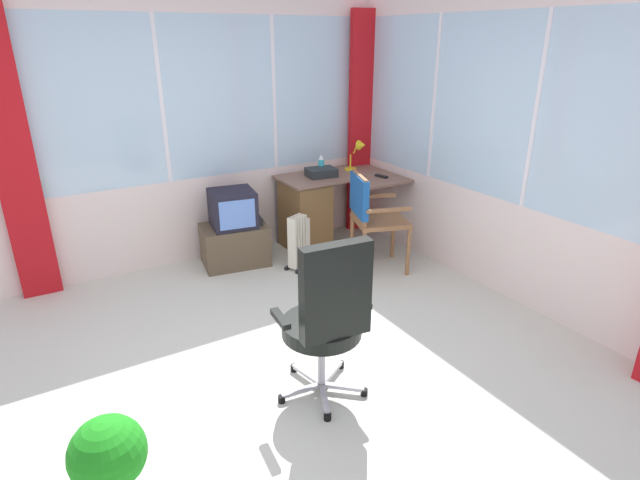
# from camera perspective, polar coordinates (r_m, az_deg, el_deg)

# --- Properties ---
(ground) EXTENTS (5.56, 5.51, 0.06)m
(ground) POSITION_cam_1_polar(r_m,az_deg,el_deg) (3.57, -4.79, -15.79)
(ground) COLOR beige
(north_window_panel) EXTENTS (4.56, 0.07, 2.53)m
(north_window_panel) POSITION_cam_1_polar(r_m,az_deg,el_deg) (5.07, -17.06, 10.88)
(north_window_panel) COLOR silver
(north_window_panel) RESTS_ON ground
(east_window_panel) EXTENTS (0.07, 4.51, 2.53)m
(east_window_panel) POSITION_cam_1_polar(r_m,az_deg,el_deg) (4.44, 22.70, 8.68)
(east_window_panel) COLOR silver
(east_window_panel) RESTS_ON ground
(curtain_north_left) EXTENTS (0.32, 0.08, 2.43)m
(curtain_north_left) POSITION_cam_1_polar(r_m,az_deg,el_deg) (4.86, -31.21, 7.65)
(curtain_north_left) COLOR red
(curtain_north_left) RESTS_ON ground
(curtain_corner) EXTENTS (0.32, 0.10, 2.43)m
(curtain_corner) POSITION_cam_1_polar(r_m,az_deg,el_deg) (5.88, 4.75, 12.68)
(curtain_corner) COLOR red
(curtain_corner) RESTS_ON ground
(desk) EXTENTS (1.19, 0.92, 0.77)m
(desk) POSITION_cam_1_polar(r_m,az_deg,el_deg) (5.44, -1.24, 3.32)
(desk) COLOR #7B5B4B
(desk) RESTS_ON ground
(desk_lamp) EXTENTS (0.23, 0.20, 0.34)m
(desk_lamp) POSITION_cam_1_polar(r_m,az_deg,el_deg) (5.66, 4.43, 10.00)
(desk_lamp) COLOR yellow
(desk_lamp) RESTS_ON desk
(tv_remote) EXTENTS (0.08, 0.16, 0.02)m
(tv_remote) POSITION_cam_1_polar(r_m,az_deg,el_deg) (5.43, 6.91, 7.14)
(tv_remote) COLOR black
(tv_remote) RESTS_ON desk
(spray_bottle) EXTENTS (0.06, 0.06, 0.22)m
(spray_bottle) POSITION_cam_1_polar(r_m,az_deg,el_deg) (5.50, 0.13, 8.50)
(spray_bottle) COLOR #35BECE
(spray_bottle) RESTS_ON desk
(paper_tray) EXTENTS (0.33, 0.27, 0.09)m
(paper_tray) POSITION_cam_1_polar(r_m,az_deg,el_deg) (5.41, 0.14, 7.63)
(paper_tray) COLOR #23292B
(paper_tray) RESTS_ON desk
(wooden_armchair) EXTENTS (0.62, 0.61, 0.97)m
(wooden_armchair) POSITION_cam_1_polar(r_m,az_deg,el_deg) (4.86, 5.48, 3.48)
(wooden_armchair) COLOR #8F603B
(wooden_armchair) RESTS_ON ground
(office_chair) EXTENTS (0.61, 0.58, 1.11)m
(office_chair) POSITION_cam_1_polar(r_m,az_deg,el_deg) (3.05, 0.89, -8.35)
(office_chair) COLOR #B7B7BF
(office_chair) RESTS_ON ground
(tv_on_stand) EXTENTS (0.70, 0.53, 0.77)m
(tv_on_stand) POSITION_cam_1_polar(r_m,az_deg,el_deg) (5.12, -9.60, 0.89)
(tv_on_stand) COLOR brown
(tv_on_stand) RESTS_ON ground
(space_heater) EXTENTS (0.29, 0.25, 0.55)m
(space_heater) POSITION_cam_1_polar(r_m,az_deg,el_deg) (4.98, -2.36, -0.16)
(space_heater) COLOR silver
(space_heater) RESTS_ON ground
(potted_plant) EXTENTS (0.37, 0.37, 0.46)m
(potted_plant) POSITION_cam_1_polar(r_m,az_deg,el_deg) (2.87, -22.72, -21.53)
(potted_plant) COLOR #3C454B
(potted_plant) RESTS_ON ground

